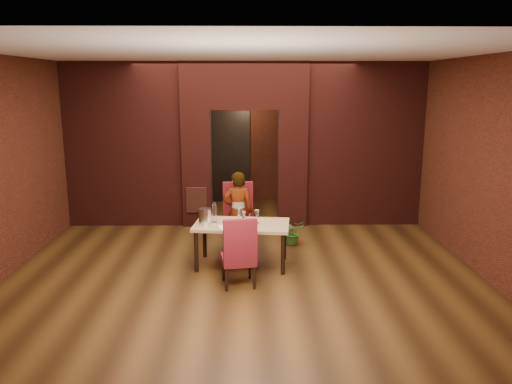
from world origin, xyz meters
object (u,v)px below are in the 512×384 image
at_px(person_seated, 238,212).
at_px(wine_glass_a, 239,216).
at_px(chair_near, 238,251).
at_px(wine_bucket, 205,216).
at_px(water_bottle, 214,212).
at_px(wine_glass_b, 244,218).
at_px(potted_plant, 293,232).
at_px(wine_glass_c, 257,217).
at_px(dining_table, 242,244).
at_px(chair_far, 239,217).

xyz_separation_m(person_seated, wine_glass_a, (0.03, -0.62, 0.10)).
bearing_deg(chair_near, person_seated, -97.93).
bearing_deg(wine_bucket, water_bottle, 41.16).
distance_m(wine_glass_b, potted_plant, 1.45).
relative_size(wine_bucket, potted_plant, 0.56).
bearing_deg(wine_glass_b, wine_glass_c, 8.69).
distance_m(person_seated, wine_glass_b, 0.72).
distance_m(chair_near, person_seated, 1.48).
xyz_separation_m(person_seated, water_bottle, (-0.35, -0.60, 0.15)).
relative_size(wine_glass_c, wine_bucket, 0.85).
height_order(person_seated, potted_plant, person_seated).
height_order(chair_near, wine_bucket, chair_near).
relative_size(dining_table, chair_far, 1.27).
bearing_deg(wine_glass_b, wine_bucket, -178.65).
bearing_deg(water_bottle, chair_far, 61.63).
height_order(person_seated, wine_glass_a, person_seated).
bearing_deg(water_bottle, wine_glass_a, -2.36).
bearing_deg(wine_glass_a, potted_plant, 45.59).
xyz_separation_m(wine_glass_b, potted_plant, (0.86, 1.04, -0.56)).
height_order(person_seated, water_bottle, person_seated).
distance_m(wine_glass_b, wine_bucket, 0.59).
bearing_deg(wine_bucket, chair_near, -55.27).
bearing_deg(person_seated, wine_bucket, 56.63).
distance_m(dining_table, wine_glass_b, 0.44).
xyz_separation_m(chair_far, chair_near, (0.02, -1.54, -0.06)).
height_order(chair_near, water_bottle, chair_near).
relative_size(wine_glass_c, water_bottle, 0.66).
bearing_deg(person_seated, water_bottle, 60.42).
height_order(wine_glass_c, potted_plant, wine_glass_c).
distance_m(wine_glass_a, wine_bucket, 0.53).
bearing_deg(water_bottle, dining_table, -12.26).
relative_size(wine_glass_c, potted_plant, 0.48).
bearing_deg(potted_plant, chair_near, -117.19).
height_order(person_seated, wine_glass_c, person_seated).
bearing_deg(dining_table, wine_glass_b, -18.48).
bearing_deg(wine_glass_b, potted_plant, 50.41).
xyz_separation_m(wine_glass_a, wine_glass_b, (0.07, -0.09, -0.01)).
bearing_deg(water_bottle, wine_glass_b, -13.07).
height_order(wine_glass_b, wine_glass_c, wine_glass_c).
bearing_deg(person_seated, chair_near, 91.85).
height_order(wine_glass_a, water_bottle, water_bottle).
distance_m(dining_table, potted_plant, 1.36).
height_order(wine_glass_a, potted_plant, wine_glass_a).
relative_size(wine_glass_a, water_bottle, 0.65).
height_order(dining_table, person_seated, person_seated).
xyz_separation_m(dining_table, wine_glass_b, (0.03, -0.01, 0.44)).
height_order(wine_glass_a, wine_glass_b, wine_glass_a).
distance_m(wine_glass_a, wine_glass_c, 0.28).
xyz_separation_m(chair_near, wine_glass_c, (0.27, 0.79, 0.28)).
bearing_deg(wine_glass_b, water_bottle, 166.93).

